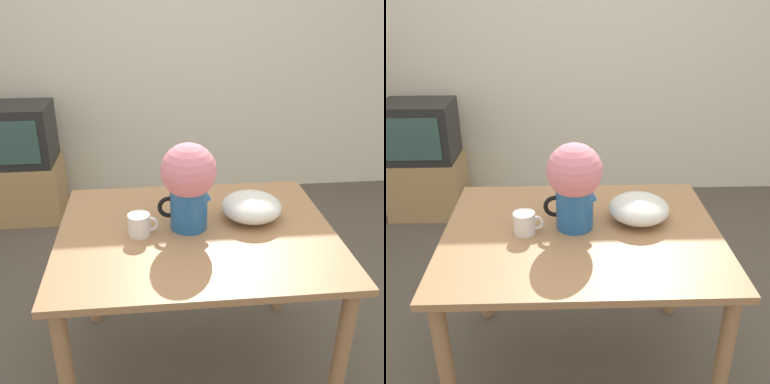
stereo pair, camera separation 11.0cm
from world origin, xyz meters
TOP-DOWN VIEW (x-y plane):
  - ground_plane at (0.00, 0.00)m, footprint 12.00×12.00m
  - wall_back at (0.00, 2.07)m, footprint 8.00×0.05m
  - table at (-0.09, -0.04)m, footprint 1.16×0.92m
  - flower_vase at (-0.12, 0.00)m, footprint 0.25×0.23m
  - coffee_mug at (-0.32, -0.05)m, footprint 0.13×0.09m
  - white_bowl at (0.16, 0.05)m, footprint 0.26×0.26m
  - tv_stand at (-1.26, 1.66)m, footprint 0.57×0.43m
  - tv_set at (-1.26, 1.66)m, footprint 0.52×0.42m

SIDE VIEW (x-z plane):
  - ground_plane at x=0.00m, z-range 0.00..0.00m
  - tv_stand at x=-1.26m, z-range 0.00..0.47m
  - table at x=-0.09m, z-range 0.28..1.05m
  - tv_set at x=-1.26m, z-range 0.47..0.91m
  - coffee_mug at x=-0.32m, z-range 0.78..0.87m
  - white_bowl at x=0.16m, z-range 0.78..0.89m
  - flower_vase at x=-0.12m, z-range 0.80..1.18m
  - wall_back at x=0.00m, z-range 0.00..2.60m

